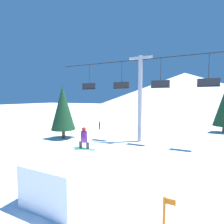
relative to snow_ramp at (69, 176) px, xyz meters
The scene contains 8 objects.
ground_plane 1.10m from the snow_ramp, ahead, with size 220.00×220.00×0.00m, color white.
mountain_ridge 80.04m from the snow_ramp, 89.57° to the left, with size 86.02×86.02×15.73m.
snow_ramp is the anchor object (origin of this frame).
snowboarder 2.09m from the snow_ramp, 95.01° to the left, with size 1.34×0.35×1.21m.
chairlift 12.19m from the snow_ramp, 89.60° to the left, with size 19.55×0.44×8.96m.
pine_tree_near 12.51m from the snow_ramp, 132.32° to the left, with size 2.71×2.71×5.98m.
trail_marker 4.58m from the snow_ramp, ahead, with size 0.41×0.10×1.38m.
distant_skier 17.17m from the snow_ramp, 114.74° to the left, with size 0.24×0.24×1.23m.
Camera 1 is at (4.73, -6.42, 4.69)m, focal length 28.00 mm.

